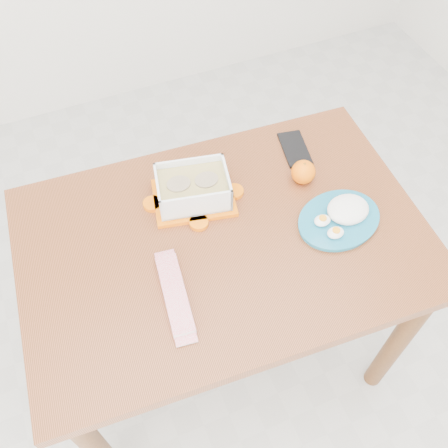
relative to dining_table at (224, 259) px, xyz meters
name	(u,v)px	position (x,y,z in m)	size (l,w,h in m)	color
ground	(266,369)	(0.11, -0.15, -0.64)	(3.50, 3.50, 0.00)	#B7B7B2
dining_table	(224,259)	(0.00, 0.00, 0.00)	(1.12, 0.79, 0.75)	brown
food_container	(193,189)	(-0.03, 0.15, 0.16)	(0.25, 0.21, 0.09)	orange
orange_fruit	(303,172)	(0.29, 0.10, 0.15)	(0.07, 0.07, 0.07)	orange
rice_plate	(342,215)	(0.32, -0.07, 0.13)	(0.27, 0.27, 0.06)	#1A6F90
candy_bar	(175,294)	(-0.18, -0.12, 0.12)	(0.22, 0.05, 0.02)	red
smartphone	(295,149)	(0.32, 0.21, 0.12)	(0.07, 0.14, 0.01)	black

